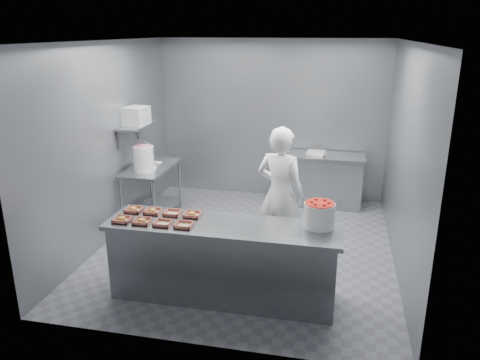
# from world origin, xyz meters

# --- Properties ---
(floor) EXTENTS (4.50, 4.50, 0.00)m
(floor) POSITION_xyz_m (0.00, 0.00, 0.00)
(floor) COLOR #4C4C51
(floor) RESTS_ON ground
(ceiling) EXTENTS (4.50, 4.50, 0.00)m
(ceiling) POSITION_xyz_m (0.00, 0.00, 2.80)
(ceiling) COLOR white
(ceiling) RESTS_ON wall_back
(wall_back) EXTENTS (4.00, 0.04, 2.80)m
(wall_back) POSITION_xyz_m (0.00, 2.25, 1.40)
(wall_back) COLOR slate
(wall_back) RESTS_ON ground
(wall_left) EXTENTS (0.04, 4.50, 2.80)m
(wall_left) POSITION_xyz_m (-2.00, 0.00, 1.40)
(wall_left) COLOR slate
(wall_left) RESTS_ON ground
(wall_right) EXTENTS (0.04, 4.50, 2.80)m
(wall_right) POSITION_xyz_m (2.00, 0.00, 1.40)
(wall_right) COLOR slate
(wall_right) RESTS_ON ground
(service_counter) EXTENTS (2.60, 0.70, 0.90)m
(service_counter) POSITION_xyz_m (0.00, -1.35, 0.45)
(service_counter) COLOR slate
(service_counter) RESTS_ON ground
(prep_table) EXTENTS (0.60, 1.20, 0.90)m
(prep_table) POSITION_xyz_m (-1.65, 0.60, 0.59)
(prep_table) COLOR slate
(prep_table) RESTS_ON ground
(back_counter) EXTENTS (1.50, 0.60, 0.90)m
(back_counter) POSITION_xyz_m (0.90, 1.90, 0.45)
(back_counter) COLOR slate
(back_counter) RESTS_ON ground
(wall_shelf) EXTENTS (0.35, 0.90, 0.03)m
(wall_shelf) POSITION_xyz_m (-1.82, 0.60, 1.55)
(wall_shelf) COLOR slate
(wall_shelf) RESTS_ON wall_left
(tray_0) EXTENTS (0.19, 0.18, 0.06)m
(tray_0) POSITION_xyz_m (-1.12, -1.50, 0.92)
(tray_0) COLOR tan
(tray_0) RESTS_ON service_counter
(tray_1) EXTENTS (0.19, 0.18, 0.06)m
(tray_1) POSITION_xyz_m (-0.88, -1.50, 0.92)
(tray_1) COLOR tan
(tray_1) RESTS_ON service_counter
(tray_2) EXTENTS (0.19, 0.18, 0.04)m
(tray_2) POSITION_xyz_m (-0.64, -1.50, 0.92)
(tray_2) COLOR tan
(tray_2) RESTS_ON service_counter
(tray_3) EXTENTS (0.19, 0.18, 0.04)m
(tray_3) POSITION_xyz_m (-0.40, -1.50, 0.92)
(tray_3) COLOR tan
(tray_3) RESTS_ON service_counter
(tray_4) EXTENTS (0.19, 0.18, 0.06)m
(tray_4) POSITION_xyz_m (-1.12, -1.20, 0.92)
(tray_4) COLOR tan
(tray_4) RESTS_ON service_counter
(tray_5) EXTENTS (0.19, 0.18, 0.06)m
(tray_5) POSITION_xyz_m (-0.88, -1.20, 0.92)
(tray_5) COLOR tan
(tray_5) RESTS_ON service_counter
(tray_6) EXTENTS (0.19, 0.18, 0.04)m
(tray_6) POSITION_xyz_m (-0.64, -1.20, 0.92)
(tray_6) COLOR tan
(tray_6) RESTS_ON service_counter
(tray_7) EXTENTS (0.19, 0.18, 0.06)m
(tray_7) POSITION_xyz_m (-0.40, -1.20, 0.92)
(tray_7) COLOR tan
(tray_7) RESTS_ON service_counter
(worker) EXTENTS (0.75, 0.61, 1.79)m
(worker) POSITION_xyz_m (0.49, -0.22, 0.89)
(worker) COLOR white
(worker) RESTS_ON ground
(strawberry_tub) EXTENTS (0.34, 0.34, 0.28)m
(strawberry_tub) POSITION_xyz_m (1.03, -1.20, 1.05)
(strawberry_tub) COLOR silver
(strawberry_tub) RESTS_ON service_counter
(glaze_bucket) EXTENTS (0.32, 0.30, 0.47)m
(glaze_bucket) POSITION_xyz_m (-1.65, 0.36, 1.10)
(glaze_bucket) COLOR silver
(glaze_bucket) RESTS_ON prep_table
(bucket_lid) EXTENTS (0.34, 0.34, 0.02)m
(bucket_lid) POSITION_xyz_m (-1.68, 0.49, 0.91)
(bucket_lid) COLOR silver
(bucket_lid) RESTS_ON prep_table
(rag) EXTENTS (0.15, 0.13, 0.02)m
(rag) POSITION_xyz_m (-1.64, 0.81, 0.91)
(rag) COLOR #CCB28C
(rag) RESTS_ON prep_table
(appliance) EXTENTS (0.36, 0.39, 0.27)m
(appliance) POSITION_xyz_m (-1.82, 0.56, 1.70)
(appliance) COLOR gray
(appliance) RESTS_ON wall_shelf
(paper_stack) EXTENTS (0.34, 0.29, 0.06)m
(paper_stack) POSITION_xyz_m (0.83, 1.90, 0.93)
(paper_stack) COLOR silver
(paper_stack) RESTS_ON back_counter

